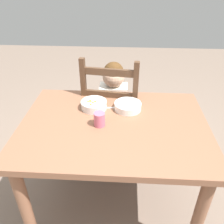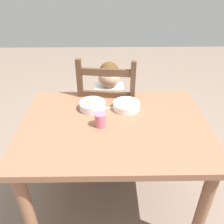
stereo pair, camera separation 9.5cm
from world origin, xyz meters
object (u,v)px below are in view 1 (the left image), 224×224
child_figure (113,102)px  bowl_of_peas (128,106)px  dining_chair (112,118)px  bowl_of_carrots (94,104)px  drinking_cup (99,119)px  dining_table (114,139)px  spoon (106,108)px

child_figure → bowl_of_peas: (0.11, -0.29, 0.14)m
dining_chair → bowl_of_peas: size_ratio=5.79×
bowl_of_carrots → child_figure: bearing=68.6°
bowl_of_peas → drinking_cup: size_ratio=2.09×
dining_table → spoon: bearing=110.7°
child_figure → bowl_of_carrots: child_figure is taller
bowl_of_peas → drinking_cup: drinking_cup is taller
dining_chair → child_figure: dining_chair is taller
drinking_cup → spoon: bearing=84.1°
bowl_of_carrots → spoon: size_ratio=1.25×
child_figure → dining_table: bearing=-86.3°
dining_chair → drinking_cup: dining_chair is taller
drinking_cup → bowl_of_peas: bearing=49.1°
dining_table → drinking_cup: 0.19m
bowl_of_peas → bowl_of_carrots: bearing=-180.0°
dining_chair → drinking_cup: bearing=-95.7°
spoon → dining_chair: bearing=84.4°
child_figure → drinking_cup: 0.52m
dining_chair → bowl_of_carrots: bearing=-110.0°
bowl_of_carrots → drinking_cup: (0.06, -0.20, 0.02)m
dining_table → spoon: (-0.07, 0.17, 0.12)m
dining_chair → drinking_cup: (-0.05, -0.49, 0.32)m
bowl_of_carrots → bowl_of_peas: bearing=0.0°
bowl_of_carrots → spoon: (0.08, 0.00, -0.02)m
child_figure → bowl_of_peas: bearing=-68.6°
child_figure → spoon: (-0.04, -0.29, 0.12)m
dining_chair → child_figure: (0.01, -0.00, 0.16)m
dining_table → drinking_cup: size_ratio=13.42×
bowl_of_peas → spoon: 0.15m
dining_chair → child_figure: bearing=-21.8°
drinking_cup → bowl_of_carrots: bearing=106.6°
spoon → drinking_cup: size_ratio=1.60×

